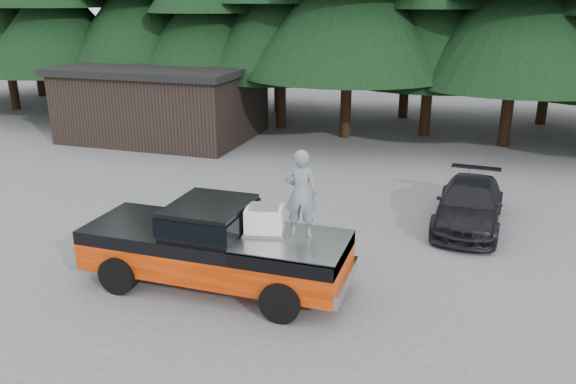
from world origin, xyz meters
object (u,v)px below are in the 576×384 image
(man_on_bed, at_px, (301,193))
(utility_building, at_px, (164,101))
(air_compressor, at_px, (265,221))
(parked_car, at_px, (469,204))
(pickup_truck, at_px, (216,257))

(man_on_bed, xyz_separation_m, utility_building, (-10.32, 12.36, -0.60))
(air_compressor, height_order, parked_car, air_compressor)
(man_on_bed, relative_size, utility_building, 0.22)
(man_on_bed, height_order, utility_building, utility_building)
(man_on_bed, height_order, parked_car, man_on_bed)
(air_compressor, bearing_deg, pickup_truck, 176.87)
(man_on_bed, bearing_deg, parked_car, -131.01)
(utility_building, bearing_deg, man_on_bed, -50.13)
(pickup_truck, distance_m, parked_car, 7.55)
(parked_car, distance_m, utility_building, 15.53)
(parked_car, xyz_separation_m, utility_building, (-13.71, 7.21, 1.04))
(pickup_truck, distance_m, utility_building, 15.23)
(air_compressor, xyz_separation_m, utility_building, (-9.55, 12.45, 0.06))
(pickup_truck, relative_size, parked_car, 1.40)
(pickup_truck, xyz_separation_m, man_on_bed, (1.87, 0.27, 1.60))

